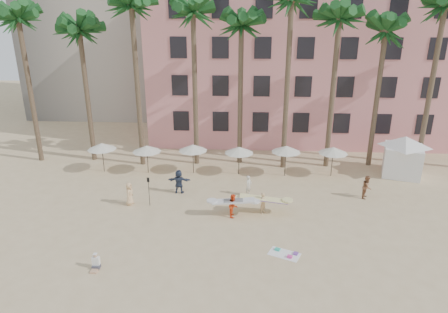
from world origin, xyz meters
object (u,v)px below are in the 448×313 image
cabana (403,152)px  carrier_white (233,204)px  pink_hotel (314,63)px  carrier_yellow (263,201)px

cabana → carrier_white: 16.59m
pink_hotel → carrier_white: size_ratio=11.82×
pink_hotel → cabana: 15.38m
pink_hotel → carrier_white: bearing=-111.3°
cabana → carrier_yellow: bearing=-147.7°
pink_hotel → cabana: bearing=-64.6°
cabana → carrier_yellow: cabana is taller
pink_hotel → carrier_yellow: 22.58m
carrier_white → carrier_yellow: bearing=15.4°
pink_hotel → cabana: (6.09, -12.81, -5.93)m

